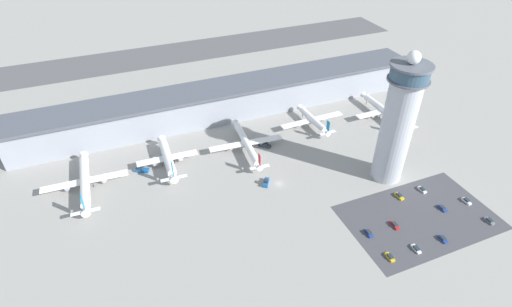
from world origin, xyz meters
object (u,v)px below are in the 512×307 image
car_blue_compact (442,208)px  car_red_hatchback (422,190)px  car_white_wagon (416,249)px  car_green_van (467,201)px  airplane_gate_delta (313,120)px  airplane_gate_echo (385,111)px  car_black_suv (399,196)px  airplane_gate_charlie (247,143)px  control_tower (398,122)px  airplane_gate_alpha (85,181)px  car_navy_sedan (395,225)px  car_grey_coupe (390,257)px  service_truck_catering (265,145)px  car_silver_sedan (489,221)px  service_truck_fuel (266,182)px  service_truck_baggage (142,170)px  car_yellow_taxi (443,239)px  car_maroon_suv (369,233)px  airplane_gate_bravo (167,158)px

car_blue_compact → car_red_hatchback: bearing=88.8°
car_white_wagon → car_green_van: size_ratio=1.02×
airplane_gate_delta → airplane_gate_echo: airplane_gate_echo is taller
airplane_gate_delta → car_black_suv: (7.14, -68.23, -3.48)m
airplane_gate_charlie → airplane_gate_delta: 44.35m
control_tower → airplane_gate_alpha: (-134.41, 44.57, -25.98)m
car_black_suv → car_navy_sedan: 19.27m
car_black_suv → airplane_gate_alpha: bearing=155.4°
airplane_gate_delta → car_green_van: size_ratio=8.49×
car_grey_coupe → airplane_gate_charlie: bearing=106.2°
service_truck_catering → car_blue_compact: 90.40m
car_silver_sedan → car_blue_compact: bearing=133.7°
car_grey_coupe → airplane_gate_delta: bearing=79.0°
airplane_gate_echo → airplane_gate_delta: bearing=170.1°
service_truck_fuel → service_truck_baggage: service_truck_fuel is taller
service_truck_baggage → airplane_gate_echo: bearing=-0.9°
service_truck_baggage → car_yellow_taxi: size_ratio=1.66×
car_white_wagon → car_green_van: (39.26, 13.34, 0.08)m
service_truck_baggage → car_navy_sedan: bearing=-40.0°
service_truck_baggage → airplane_gate_delta: bearing=3.1°
airplane_gate_alpha → airplane_gate_charlie: (79.95, 0.60, -0.09)m
service_truck_baggage → car_white_wagon: service_truck_baggage is taller
service_truck_baggage → car_white_wagon: 128.40m
car_black_suv → car_yellow_taxi: (-0.21, -27.43, -0.03)m
car_grey_coupe → airplane_gate_echo: bearing=54.6°
service_truck_baggage → car_maroon_suv: bearing=-44.1°
airplane_gate_alpha → airplane_gate_delta: size_ratio=1.14×
car_white_wagon → car_red_hatchback: (26.23, 26.95, 0.04)m
service_truck_baggage → car_red_hatchback: service_truck_baggage is taller
car_navy_sedan → car_red_hatchback: bearing=27.5°
control_tower → car_grey_coupe: control_tower is taller
car_maroon_suv → airplane_gate_charlie: bearing=108.5°
car_yellow_taxi → car_navy_sedan: (-13.08, 13.47, 0.02)m
airplane_gate_delta → car_blue_compact: (19.59, -81.77, -3.55)m
car_white_wagon → car_maroon_suv: size_ratio=1.07×
airplane_gate_bravo → car_navy_sedan: (78.42, -77.10, -3.78)m
airplane_gate_echo → car_navy_sedan: (-49.92, -74.56, -3.82)m
airplane_gate_charlie → car_grey_coupe: 90.77m
car_white_wagon → car_yellow_taxi: bearing=-0.2°
airplane_gate_alpha → car_blue_compact: (143.18, -73.26, -3.79)m
control_tower → service_truck_catering: 69.36m
car_red_hatchback → car_black_suv: bearing=178.0°
control_tower → airplane_gate_charlie: control_tower is taller
airplane_gate_charlie → service_truck_baggage: 54.20m
airplane_gate_alpha → car_grey_coupe: 136.25m
airplane_gate_charlie → airplane_gate_echo: (87.41, 0.29, 0.19)m
service_truck_catering → car_blue_compact: (53.17, -73.10, -0.32)m
car_navy_sedan → airplane_gate_echo: bearing=56.2°
airplane_gate_alpha → car_red_hatchback: size_ratio=9.78×
car_white_wagon → car_blue_compact: car_blue_compact is taller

